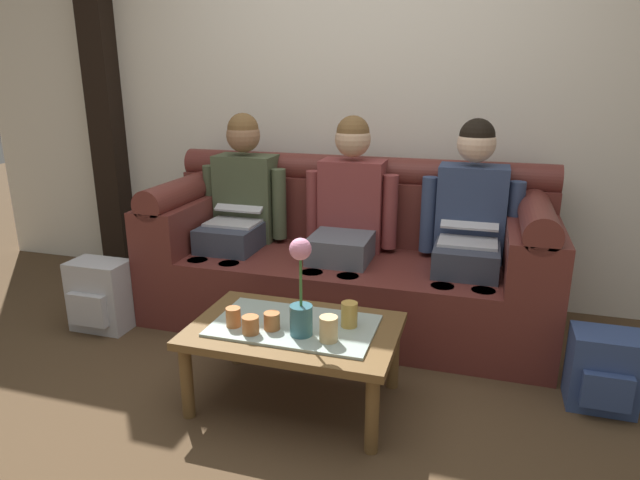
# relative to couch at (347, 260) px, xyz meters

# --- Properties ---
(ground_plane) EXTENTS (14.00, 14.00, 0.00)m
(ground_plane) POSITION_rel_couch_xyz_m (-0.00, -1.17, -0.37)
(ground_plane) COLOR #4C3823
(back_wall_patterned) EXTENTS (6.00, 0.12, 2.90)m
(back_wall_patterned) POSITION_rel_couch_xyz_m (-0.00, 0.53, 1.08)
(back_wall_patterned) COLOR silver
(back_wall_patterned) RESTS_ON ground_plane
(timber_pillar) EXTENTS (0.20, 0.20, 2.90)m
(timber_pillar) POSITION_rel_couch_xyz_m (-1.92, 0.41, 1.08)
(timber_pillar) COLOR black
(timber_pillar) RESTS_ON ground_plane
(couch) EXTENTS (2.34, 0.88, 0.96)m
(couch) POSITION_rel_couch_xyz_m (0.00, 0.00, 0.00)
(couch) COLOR maroon
(couch) RESTS_ON ground_plane
(person_left) EXTENTS (0.56, 0.67, 1.22)m
(person_left) POSITION_rel_couch_xyz_m (-0.70, -0.00, 0.29)
(person_left) COLOR #383D4C
(person_left) RESTS_ON ground_plane
(person_middle) EXTENTS (0.56, 0.67, 1.22)m
(person_middle) POSITION_rel_couch_xyz_m (-0.00, -0.00, 0.29)
(person_middle) COLOR #595B66
(person_middle) RESTS_ON ground_plane
(person_right) EXTENTS (0.56, 0.67, 1.22)m
(person_right) POSITION_rel_couch_xyz_m (0.70, -0.00, 0.29)
(person_right) COLOR #383D4C
(person_right) RESTS_ON ground_plane
(coffee_table) EXTENTS (0.92, 0.60, 0.39)m
(coffee_table) POSITION_rel_couch_xyz_m (-0.00, -0.96, -0.04)
(coffee_table) COLOR brown
(coffee_table) RESTS_ON ground_plane
(flower_vase) EXTENTS (0.10, 0.10, 0.43)m
(flower_vase) POSITION_rel_couch_xyz_m (0.06, -1.05, 0.21)
(flower_vase) COLOR #336672
(flower_vase) RESTS_ON coffee_table
(cup_near_left) EXTENTS (0.07, 0.07, 0.11)m
(cup_near_left) POSITION_rel_couch_xyz_m (0.24, -0.91, 0.07)
(cup_near_left) COLOR gold
(cup_near_left) RESTS_ON coffee_table
(cup_near_right) EXTENTS (0.07, 0.07, 0.08)m
(cup_near_right) POSITION_rel_couch_xyz_m (-0.15, -1.10, 0.06)
(cup_near_right) COLOR #B26633
(cup_near_right) RESTS_ON coffee_table
(cup_far_center) EXTENTS (0.07, 0.07, 0.08)m
(cup_far_center) POSITION_rel_couch_xyz_m (-0.08, -1.04, 0.06)
(cup_far_center) COLOR #B26633
(cup_far_center) RESTS_ON coffee_table
(cup_far_left) EXTENTS (0.08, 0.08, 0.11)m
(cup_far_left) POSITION_rel_couch_xyz_m (0.19, -1.07, 0.07)
(cup_far_left) COLOR #DBB77A
(cup_far_left) RESTS_ON coffee_table
(cup_far_right) EXTENTS (0.07, 0.07, 0.09)m
(cup_far_right) POSITION_rel_couch_xyz_m (-0.25, -1.06, 0.06)
(cup_far_right) COLOR #B26633
(cup_far_right) RESTS_ON coffee_table
(backpack_left) EXTENTS (0.34, 0.25, 0.41)m
(backpack_left) POSITION_rel_couch_xyz_m (-1.34, -0.58, -0.17)
(backpack_left) COLOR #B7B7BC
(backpack_left) RESTS_ON ground_plane
(backpack_right) EXTENTS (0.29, 0.26, 0.36)m
(backpack_right) POSITION_rel_couch_xyz_m (1.34, -0.60, -0.19)
(backpack_right) COLOR #33477A
(backpack_right) RESTS_ON ground_plane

